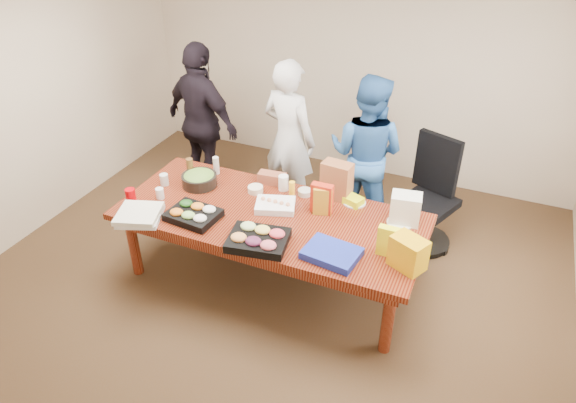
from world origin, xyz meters
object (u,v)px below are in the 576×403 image
at_px(sheet_cake, 275,205).
at_px(salad_bowl, 199,180).
at_px(conference_table, 271,247).
at_px(office_chair, 429,199).
at_px(person_right, 366,154).
at_px(person_center, 289,139).

bearing_deg(sheet_cake, salad_bowl, 155.68).
distance_m(conference_table, office_chair, 1.70).
bearing_deg(sheet_cake, person_right, 47.52).
height_order(office_chair, person_center, person_center).
bearing_deg(person_right, person_center, 10.10).
relative_size(sheet_cake, salad_bowl, 1.03).
bearing_deg(conference_table, person_center, 105.54).
height_order(conference_table, salad_bowl, salad_bowl).
relative_size(person_right, salad_bowl, 4.96).
relative_size(conference_table, person_right, 1.62).
bearing_deg(sheet_cake, office_chair, 20.90).
height_order(person_right, sheet_cake, person_right).
xyz_separation_m(office_chair, person_center, (-1.58, 0.08, 0.33)).
bearing_deg(person_center, conference_table, 118.27).
relative_size(office_chair, sheet_cake, 3.15).
bearing_deg(person_center, salad_bowl, 75.81).
height_order(sheet_cake, salad_bowl, salad_bowl).
bearing_deg(office_chair, sheet_cake, -118.80).
relative_size(conference_table, sheet_cake, 7.82).
xyz_separation_m(person_center, person_right, (0.86, 0.06, -0.03)).
bearing_deg(person_center, person_right, -163.22).
bearing_deg(salad_bowl, sheet_cake, -5.58).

